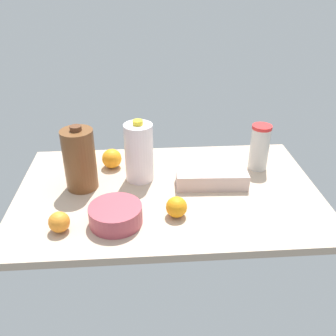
% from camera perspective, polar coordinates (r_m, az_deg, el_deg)
% --- Properties ---
extents(countertop, '(1.20, 0.76, 0.03)m').
position_cam_1_polar(countertop, '(1.51, -0.00, -3.82)').
color(countertop, tan).
rests_on(countertop, ground).
extents(egg_carton, '(0.29, 0.12, 0.06)m').
position_cam_1_polar(egg_carton, '(1.52, 6.67, -1.61)').
color(egg_carton, beige).
rests_on(egg_carton, countertop).
extents(mixing_bowl, '(0.19, 0.19, 0.07)m').
position_cam_1_polar(mixing_bowl, '(1.32, -7.98, -7.07)').
color(mixing_bowl, '#A84450').
rests_on(mixing_bowl, countertop).
extents(chocolate_milk_jug, '(0.13, 0.13, 0.27)m').
position_cam_1_polar(chocolate_milk_jug, '(1.50, -13.31, 1.28)').
color(chocolate_milk_jug, brown).
rests_on(chocolate_milk_jug, countertop).
extents(milk_jug, '(0.12, 0.12, 0.26)m').
position_cam_1_polar(milk_jug, '(1.52, -4.44, 2.41)').
color(milk_jug, white).
rests_on(milk_jug, countertop).
extents(tumbler_cup, '(0.08, 0.08, 0.20)m').
position_cam_1_polar(tumbler_cup, '(1.66, 13.78, 3.11)').
color(tumbler_cup, beige).
rests_on(tumbler_cup, countertop).
extents(lemon_loose, '(0.07, 0.07, 0.07)m').
position_cam_1_polar(lemon_loose, '(1.73, -12.36, 1.91)').
color(lemon_loose, yellow).
rests_on(lemon_loose, countertop).
extents(orange_near_front, '(0.08, 0.08, 0.08)m').
position_cam_1_polar(orange_near_front, '(1.33, 1.30, -5.97)').
color(orange_near_front, orange).
rests_on(orange_near_front, countertop).
extents(orange_by_jug, '(0.07, 0.07, 0.07)m').
position_cam_1_polar(orange_by_jug, '(1.32, -16.25, -7.91)').
color(orange_by_jug, orange).
rests_on(orange_by_jug, countertop).
extents(orange_far_back, '(0.09, 0.09, 0.09)m').
position_cam_1_polar(orange_far_back, '(1.66, -8.56, 1.44)').
color(orange_far_back, orange).
rests_on(orange_far_back, countertop).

